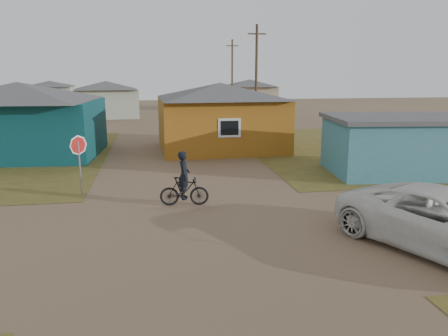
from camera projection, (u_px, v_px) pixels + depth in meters
The scene contains 12 objects.
ground at pixel (208, 237), 12.23m from camera, with size 120.00×120.00×0.00m, color brown.
grass_ne at pixel (407, 146), 26.93m from camera, with size 20.00×18.00×0.00m, color brown.
house_teal at pixel (20, 119), 23.47m from camera, with size 8.93×7.08×4.00m.
house_yellow at pixel (221, 115), 25.67m from camera, with size 7.72×6.76×3.90m.
shed_turquoise at pixel (399, 145), 19.69m from camera, with size 6.71×4.93×2.60m.
house_pale_west at pixel (107, 99), 43.66m from camera, with size 7.04×6.15×3.60m.
house_beige_east at pixel (250, 94), 51.93m from camera, with size 6.95×6.05×3.60m.
house_pale_north at pixel (50, 94), 54.01m from camera, with size 6.28×5.81×3.40m.
utility_pole_near at pixel (256, 77), 33.54m from camera, with size 1.40×0.20×8.00m.
utility_pole_far at pixel (232, 75), 49.12m from camera, with size 1.40×0.20×8.00m.
stop_sign at pixel (79, 151), 16.01m from camera, with size 0.70×0.33×2.27m.
cyclist at pixel (184, 186), 15.00m from camera, with size 1.72×0.64×1.90m.
Camera 1 is at (-1.40, -11.44, 4.55)m, focal length 35.00 mm.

